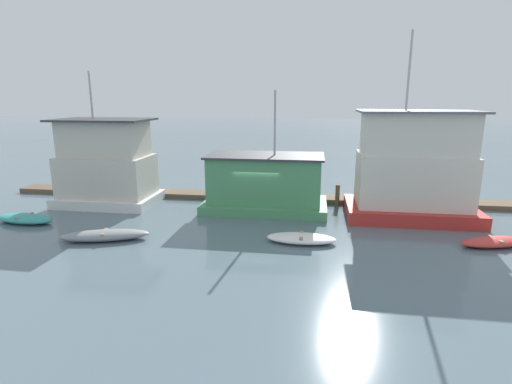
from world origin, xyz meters
name	(u,v)px	position (x,y,z in m)	size (l,w,h in m)	color
ground_plane	(259,212)	(0.00, 0.00, 0.00)	(200.00, 200.00, 0.00)	slate
dock_walkway	(265,197)	(0.00, 2.88, 0.15)	(33.80, 1.51, 0.30)	brown
houseboat_white	(107,166)	(-9.35, 0.37, 2.37)	(5.81, 3.75, 7.88)	white
houseboat_green	(265,184)	(0.32, 0.46, 1.55)	(7.08, 3.82, 6.80)	#4C9360
houseboat_red	(413,170)	(8.34, 0.17, 2.63)	(6.80, 4.16, 9.69)	red
dinghy_teal	(25,219)	(-11.87, -3.82, 0.22)	(3.42, 1.69, 0.43)	teal
dinghy_grey	(105,235)	(-6.36, -5.68, 0.24)	(4.15, 2.18, 0.47)	gray
dinghy_white	(301,238)	(2.62, -4.63, 0.19)	(3.15, 1.33, 0.38)	white
dinghy_red	(495,242)	(11.13, -3.82, 0.19)	(3.41, 2.02, 0.39)	red
mooring_post_near_right	(337,195)	(4.53, 1.87, 0.66)	(0.26, 0.26, 1.32)	brown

